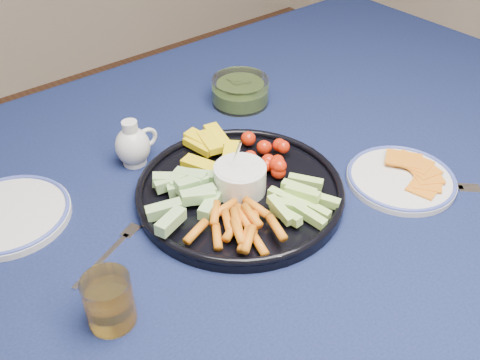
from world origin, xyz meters
TOP-DOWN VIEW (x-y plane):
  - dining_table at (0.00, 0.00)m, footprint 1.67×1.07m
  - crudite_platter at (-0.11, -0.05)m, footprint 0.36×0.36m
  - creamer_pitcher at (-0.20, 0.15)m, footprint 0.08×0.07m
  - pickle_bowl at (0.10, 0.20)m, footprint 0.13×0.13m
  - cheese_plate at (0.15, -0.21)m, footprint 0.20×0.20m
  - juice_tumbler at (-0.41, -0.15)m, footprint 0.07×0.07m
  - fork_left at (-0.34, -0.03)m, footprint 0.15×0.07m
  - fork_right at (0.18, -0.26)m, footprint 0.15×0.14m
  - side_plate_extra at (-0.44, 0.15)m, footprint 0.20×0.20m

SIDE VIEW (x-z plane):
  - dining_table at x=0.00m, z-range 0.29..1.03m
  - fork_left at x=-0.34m, z-range 0.75..0.75m
  - fork_right at x=0.18m, z-range 0.75..0.75m
  - side_plate_extra at x=-0.44m, z-range 0.75..0.76m
  - cheese_plate at x=0.15m, z-range 0.74..0.77m
  - crudite_platter at x=-0.11m, z-range 0.71..0.83m
  - pickle_bowl at x=0.10m, z-range 0.74..0.80m
  - juice_tumbler at x=-0.41m, z-range 0.74..0.82m
  - creamer_pitcher at x=-0.20m, z-range 0.74..0.83m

